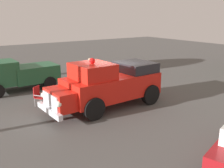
% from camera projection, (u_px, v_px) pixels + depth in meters
% --- Properties ---
extents(ground_plane, '(60.00, 60.00, 0.00)m').
position_uv_depth(ground_plane, '(107.00, 101.00, 14.00)').
color(ground_plane, '#514F4C').
extents(vintage_fire_truck, '(2.51, 6.03, 2.59)m').
position_uv_depth(vintage_fire_truck, '(108.00, 84.00, 12.84)').
color(vintage_fire_truck, black).
rests_on(vintage_fire_truck, ground).
extents(parked_pickup, '(2.11, 4.83, 1.90)m').
position_uv_depth(parked_pickup, '(18.00, 74.00, 15.77)').
color(parked_pickup, black).
rests_on(parked_pickup, ground).
extents(lawn_chair_by_car, '(0.68, 0.68, 1.02)m').
position_uv_depth(lawn_chair_by_car, '(39.00, 95.00, 13.13)').
color(lawn_chair_by_car, '#B7BABF').
rests_on(lawn_chair_by_car, ground).
extents(spectator_standing, '(0.65, 0.33, 1.68)m').
position_uv_depth(spectator_standing, '(90.00, 68.00, 17.70)').
color(spectator_standing, '#2D334C').
rests_on(spectator_standing, ground).
extents(traffic_cone, '(0.40, 0.40, 0.64)m').
position_uv_depth(traffic_cone, '(98.00, 78.00, 17.76)').
color(traffic_cone, orange).
rests_on(traffic_cone, ground).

